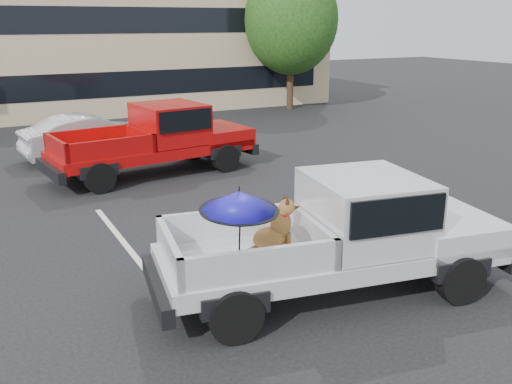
# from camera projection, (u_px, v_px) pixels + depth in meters

# --- Properties ---
(ground) EXTENTS (90.00, 90.00, 0.00)m
(ground) POSITION_uv_depth(u_px,v_px,m) (314.00, 254.00, 10.63)
(ground) COLOR black
(ground) RESTS_ON ground
(stripe_left) EXTENTS (0.12, 5.00, 0.01)m
(stripe_left) POSITION_uv_depth(u_px,v_px,m) (127.00, 247.00, 11.00)
(stripe_left) COLOR silver
(stripe_left) RESTS_ON ground
(stripe_right) EXTENTS (0.12, 5.00, 0.01)m
(stripe_right) POSITION_uv_depth(u_px,v_px,m) (374.00, 202.00, 13.66)
(stripe_right) COLOR silver
(stripe_right) RESTS_ON ground
(motel_building) EXTENTS (20.40, 8.40, 6.30)m
(motel_building) POSITION_uv_depth(u_px,v_px,m) (119.00, 41.00, 28.40)
(motel_building) COLOR tan
(motel_building) RESTS_ON ground
(tree_right) EXTENTS (4.46, 4.46, 6.78)m
(tree_right) POSITION_uv_depth(u_px,v_px,m) (291.00, 20.00, 26.98)
(tree_right) COLOR #332114
(tree_right) RESTS_ON ground
(tree_back) EXTENTS (4.68, 4.68, 7.11)m
(tree_back) POSITION_uv_depth(u_px,v_px,m) (174.00, 16.00, 32.38)
(tree_back) COLOR #332114
(tree_back) RESTS_ON ground
(silver_pickup) EXTENTS (5.93, 2.86, 2.06)m
(silver_pickup) POSITION_uv_depth(u_px,v_px,m) (350.00, 229.00, 8.94)
(silver_pickup) COLOR black
(silver_pickup) RESTS_ON ground
(red_pickup) EXTENTS (6.11, 2.77, 1.94)m
(red_pickup) POSITION_uv_depth(u_px,v_px,m) (165.00, 135.00, 16.14)
(red_pickup) COLOR black
(red_pickup) RESTS_ON ground
(silver_sedan) EXTENTS (4.33, 1.94, 1.38)m
(silver_sedan) POSITION_uv_depth(u_px,v_px,m) (91.00, 136.00, 17.93)
(silver_sedan) COLOR silver
(silver_sedan) RESTS_ON ground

